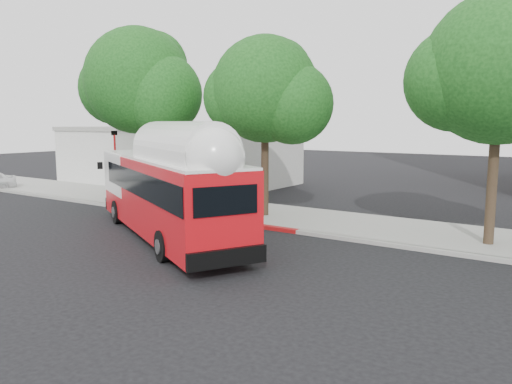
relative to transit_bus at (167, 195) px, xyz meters
The scene contains 9 objects.
ground 2.55m from the transit_bus, ahead, with size 120.00×120.00×0.00m, color black.
sidewalk 6.74m from the transit_bus, 73.54° to the left, with size 60.00×5.00×0.15m, color gray.
curb_strip 4.43m from the transit_bus, 63.22° to the left, with size 60.00×0.30×0.15m, color gray.
red_curb_segment 4.19m from the transit_bus, 107.37° to the left, with size 10.00×0.32×0.16m, color maroon.
street_tree_left 9.83m from the transit_bus, 141.40° to the left, with size 6.67×5.80×9.74m.
street_tree_mid 7.28m from the transit_bus, 77.82° to the left, with size 5.75×5.00×8.62m.
low_commercial_bldg 18.37m from the transit_bus, 131.42° to the left, with size 16.20×10.20×4.25m.
transit_bus is the anchor object (origin of this frame).
signal_pole 8.85m from the transit_bus, 152.38° to the left, with size 0.12×0.39×4.13m.
Camera 1 is at (11.96, -13.92, 4.60)m, focal length 35.00 mm.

